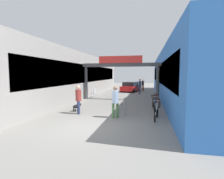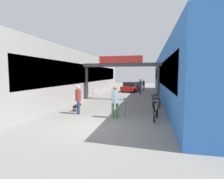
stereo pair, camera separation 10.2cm
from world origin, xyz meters
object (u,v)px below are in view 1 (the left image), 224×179
at_px(dog_on_leash, 77,106).
at_px(bicycle_orange_third, 154,103).
at_px(pedestrian_with_dog, 78,98).
at_px(cafe_chair_aluminium_nearer, 94,92).
at_px(bicycle_blue_second, 155,106).
at_px(bicycle_red_farthest, 157,100).
at_px(pedestrian_elderly_walking, 143,84).
at_px(parked_car_red, 131,87).
at_px(bollard_post_metal, 125,106).
at_px(pedestrian_carrying_crate, 140,85).
at_px(pedestrian_companion, 115,100).
at_px(bicycle_silver_nearest, 157,111).

xyz_separation_m(dog_on_leash, bicycle_orange_third, (4.89, 1.71, 0.13)).
relative_size(pedestrian_with_dog, cafe_chair_aluminium_nearer, 1.93).
distance_m(bicycle_blue_second, bicycle_red_farthest, 2.38).
height_order(pedestrian_elderly_walking, parked_car_red, pedestrian_elderly_walking).
relative_size(bicycle_red_farthest, bollard_post_metal, 1.59).
distance_m(pedestrian_carrying_crate, bicycle_orange_third, 8.71).
distance_m(pedestrian_companion, bollard_post_metal, 0.89).
distance_m(pedestrian_companion, bicycle_silver_nearest, 2.27).
height_order(pedestrian_companion, bicycle_blue_second, pedestrian_companion).
distance_m(bicycle_silver_nearest, parked_car_red, 14.91).
bearing_deg(cafe_chair_aluminium_nearer, parked_car_red, 65.87).
bearing_deg(pedestrian_elderly_walking, parked_car_red, -130.67).
bearing_deg(pedestrian_carrying_crate, parked_car_red, 113.34).
bearing_deg(pedestrian_companion, bicycle_blue_second, 37.23).
height_order(pedestrian_elderly_walking, dog_on_leash, pedestrian_elderly_walking).
bearing_deg(pedestrian_with_dog, bicycle_red_farthest, 36.51).
relative_size(pedestrian_with_dog, pedestrian_carrying_crate, 0.93).
height_order(pedestrian_companion, bicycle_orange_third, pedestrian_companion).
relative_size(pedestrian_companion, dog_on_leash, 2.48).
xyz_separation_m(pedestrian_carrying_crate, parked_car_red, (-1.39, 3.22, -0.43)).
xyz_separation_m(bicycle_red_farthest, parked_car_red, (-3.02, 10.75, 0.21)).
bearing_deg(bicycle_red_farthest, pedestrian_with_dog, -143.49).
relative_size(pedestrian_with_dog, parked_car_red, 0.40).
bearing_deg(pedestrian_elderly_walking, pedestrian_with_dog, -101.71).
bearing_deg(pedestrian_elderly_walking, bollard_post_metal, -92.05).
distance_m(bicycle_silver_nearest, cafe_chair_aluminium_nearer, 9.73).
bearing_deg(bicycle_orange_third, pedestrian_elderly_walking, 94.71).
height_order(pedestrian_elderly_walking, bicycle_blue_second, pedestrian_elderly_walking).
xyz_separation_m(pedestrian_companion, pedestrian_elderly_walking, (1.01, 16.64, -0.10)).
relative_size(pedestrian_carrying_crate, cafe_chair_aluminium_nearer, 2.08).
distance_m(pedestrian_companion, pedestrian_carrying_crate, 11.60).
relative_size(dog_on_leash, bicycle_red_farthest, 0.42).
distance_m(pedestrian_with_dog, cafe_chair_aluminium_nearer, 7.54).
bearing_deg(pedestrian_carrying_crate, bicycle_red_farthest, -77.77).
bearing_deg(bicycle_blue_second, pedestrian_carrying_crate, 98.01).
bearing_deg(bicycle_orange_third, parked_car_red, 102.97).
bearing_deg(pedestrian_companion, dog_on_leash, 155.34).
bearing_deg(bicycle_silver_nearest, pedestrian_companion, -176.31).
bearing_deg(bicycle_silver_nearest, parked_car_red, 100.75).
bearing_deg(bicycle_blue_second, bicycle_orange_third, 92.69).
bearing_deg(bicycle_blue_second, parked_car_red, 101.97).
height_order(pedestrian_carrying_crate, pedestrian_elderly_walking, pedestrian_carrying_crate).
bearing_deg(pedestrian_carrying_crate, bicycle_blue_second, -81.99).
xyz_separation_m(pedestrian_carrying_crate, dog_on_leash, (-3.56, -10.30, -0.76)).
relative_size(bicycle_red_farthest, parked_car_red, 0.39).
height_order(pedestrian_companion, cafe_chair_aluminium_nearer, pedestrian_companion).
bearing_deg(bicycle_red_farthest, bicycle_orange_third, -105.92).
xyz_separation_m(bicycle_blue_second, parked_car_red, (-2.78, 13.12, 0.21)).
xyz_separation_m(pedestrian_elderly_walking, dog_on_leash, (-3.76, -15.38, -0.60)).
relative_size(bicycle_orange_third, parked_car_red, 0.39).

